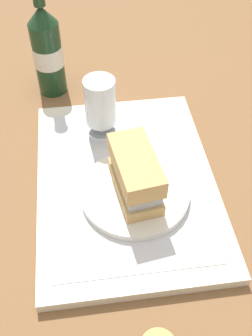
{
  "coord_description": "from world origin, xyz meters",
  "views": [
    {
      "loc": [
        -0.46,
        0.06,
        0.58
      ],
      "look_at": [
        0.0,
        0.0,
        0.05
      ],
      "focal_mm": 42.67,
      "sensor_mm": 36.0,
      "label": 1
    }
  ],
  "objects_px": {
    "sandwich": "(135,172)",
    "beer_bottle": "(47,50)",
    "beer_glass": "(100,105)",
    "plate": "(135,193)"
  },
  "relations": [
    {
      "from": "sandwich",
      "to": "beer_glass",
      "type": "xyz_separation_m",
      "value": [
        0.17,
        0.04,
        0.01
      ]
    },
    {
      "from": "sandwich",
      "to": "beer_bottle",
      "type": "bearing_deg",
      "value": 13.98
    },
    {
      "from": "beer_glass",
      "to": "beer_bottle",
      "type": "bearing_deg",
      "value": 28.21
    },
    {
      "from": "beer_bottle",
      "to": "sandwich",
      "type": "bearing_deg",
      "value": -158.12
    },
    {
      "from": "plate",
      "to": "beer_bottle",
      "type": "bearing_deg",
      "value": 21.76
    },
    {
      "from": "sandwich",
      "to": "beer_bottle",
      "type": "height_order",
      "value": "beer_bottle"
    },
    {
      "from": "plate",
      "to": "sandwich",
      "type": "xyz_separation_m",
      "value": [
        0.0,
        0.0,
        0.05
      ]
    },
    {
      "from": "plate",
      "to": "sandwich",
      "type": "distance_m",
      "value": 0.05
    },
    {
      "from": "plate",
      "to": "beer_bottle",
      "type": "xyz_separation_m",
      "value": [
        0.35,
        0.14,
        0.08
      ]
    },
    {
      "from": "sandwich",
      "to": "beer_bottle",
      "type": "xyz_separation_m",
      "value": [
        0.35,
        0.14,
        0.03
      ]
    }
  ]
}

